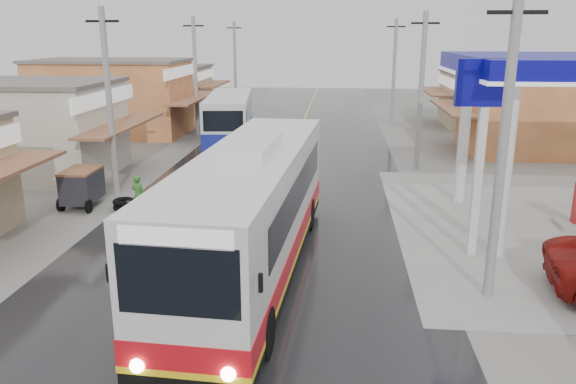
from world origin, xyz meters
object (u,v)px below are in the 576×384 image
object	(u,v)px
second_bus	(229,118)
cyclist	(141,206)
tyre_stack	(124,204)
tricycle_near	(82,186)
coach_bus	(253,211)

from	to	relation	value
second_bus	cyclist	world-z (taller)	second_bus
cyclist	tyre_stack	xyz separation A→B (m)	(-1.24, 1.42, -0.39)
second_bus	tricycle_near	world-z (taller)	second_bus
coach_bus	tricycle_near	world-z (taller)	coach_bus
tricycle_near	tyre_stack	xyz separation A→B (m)	(1.80, -0.21, -0.68)
tyre_stack	tricycle_near	bearing A→B (deg)	173.34
tricycle_near	coach_bus	bearing A→B (deg)	-38.11
tricycle_near	tyre_stack	distance (m)	1.94
second_bus	tricycle_near	xyz separation A→B (m)	(-3.52, -13.82, -0.79)
coach_bus	tricycle_near	size ratio (longest dim) A/B	6.24
coach_bus	tyre_stack	size ratio (longest dim) A/B	14.92
coach_bus	tyre_stack	xyz separation A→B (m)	(-6.20, 5.67, -1.71)
tricycle_near	cyclist	bearing A→B (deg)	-29.98
second_bus	cyclist	distance (m)	15.50
cyclist	second_bus	bearing A→B (deg)	101.69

